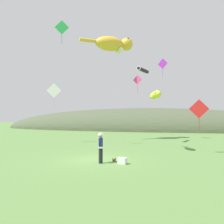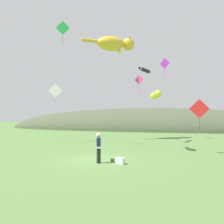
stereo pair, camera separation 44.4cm
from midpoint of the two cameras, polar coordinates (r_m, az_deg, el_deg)
ground_plane at (r=14.08m, az=-3.38°, el=-12.43°), size 120.00×120.00×0.00m
distant_hill_ridge at (r=42.95m, az=9.17°, el=-4.56°), size 59.11×13.99×8.36m
festival_attendant at (r=13.04m, az=-2.52°, el=-9.11°), size 0.38×0.48×1.77m
kite_spool at (r=13.65m, az=1.05°, el=-12.33°), size 0.17×0.22×0.22m
picnic_cooler at (r=12.99m, az=3.15°, el=-12.60°), size 0.55×0.43×0.36m
kite_giant_cat at (r=26.17m, az=1.30°, el=17.30°), size 5.46×3.98×1.91m
kite_fish_windsock at (r=17.89m, az=12.19°, el=4.48°), size 1.12×2.35×0.70m
kite_tube_streamer at (r=22.84m, az=8.96°, el=10.80°), size 1.08×2.19×0.44m
kite_diamond_pink at (r=25.15m, az=7.60°, el=8.33°), size 1.05×0.44×2.02m
kite_diamond_green at (r=21.79m, az=-12.15°, el=20.65°), size 1.25×0.40×2.20m
kite_diamond_violet at (r=26.76m, az=14.08°, el=12.19°), size 1.11×0.62×2.16m
kite_diamond_white at (r=23.28m, az=-14.03°, el=5.40°), size 1.49×0.35×2.42m
kite_diamond_red at (r=17.20m, az=22.53°, el=0.73°), size 1.43×0.05×2.33m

